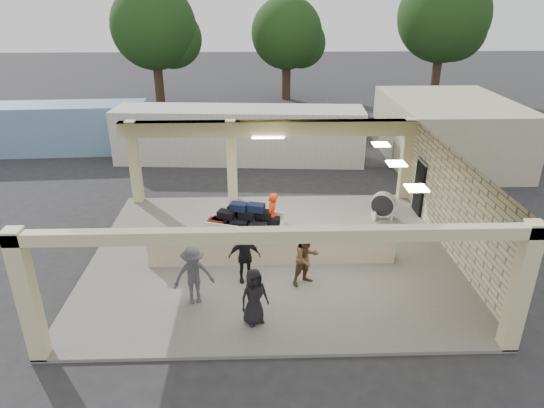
{
  "coord_description": "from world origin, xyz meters",
  "views": [
    {
      "loc": [
        -0.43,
        -14.35,
        8.3
      ],
      "look_at": [
        0.05,
        1.0,
        1.51
      ],
      "focal_mm": 32.0,
      "sensor_mm": 36.0,
      "label": 1
    }
  ],
  "objects_px": {
    "passenger_d": "(254,297)",
    "car_white_a": "(411,128)",
    "car_dark": "(369,126)",
    "passenger_c": "(194,275)",
    "car_white_b": "(457,125)",
    "luggage_cart": "(244,221)",
    "container_blue": "(52,128)",
    "container_white": "(239,135)",
    "baggage_handler": "(272,217)",
    "passenger_a": "(306,258)",
    "drum_fan": "(383,205)",
    "passenger_b": "(244,257)",
    "baggage_counter": "(272,248)"
  },
  "relations": [
    {
      "from": "drum_fan",
      "to": "baggage_handler",
      "type": "distance_m",
      "value": 4.68
    },
    {
      "from": "drum_fan",
      "to": "passenger_d",
      "type": "height_order",
      "value": "passenger_d"
    },
    {
      "from": "passenger_a",
      "to": "passenger_b",
      "type": "relative_size",
      "value": 1.04
    },
    {
      "from": "car_white_a",
      "to": "container_blue",
      "type": "distance_m",
      "value": 20.67
    },
    {
      "from": "baggage_counter",
      "to": "luggage_cart",
      "type": "bearing_deg",
      "value": 122.55
    },
    {
      "from": "baggage_counter",
      "to": "passenger_a",
      "type": "xyz_separation_m",
      "value": [
        0.99,
        -1.32,
        0.38
      ]
    },
    {
      "from": "passenger_c",
      "to": "car_white_a",
      "type": "distance_m",
      "value": 19.87
    },
    {
      "from": "drum_fan",
      "to": "luggage_cart",
      "type": "bearing_deg",
      "value": -136.79
    },
    {
      "from": "passenger_a",
      "to": "passenger_c",
      "type": "distance_m",
      "value": 3.37
    },
    {
      "from": "container_white",
      "to": "car_white_b",
      "type": "bearing_deg",
      "value": 21.31
    },
    {
      "from": "passenger_b",
      "to": "car_white_b",
      "type": "height_order",
      "value": "passenger_b"
    },
    {
      "from": "drum_fan",
      "to": "passenger_c",
      "type": "distance_m",
      "value": 8.59
    },
    {
      "from": "baggage_counter",
      "to": "passenger_c",
      "type": "xyz_separation_m",
      "value": [
        -2.26,
        -2.19,
        0.4
      ]
    },
    {
      "from": "car_dark",
      "to": "drum_fan",
      "type": "bearing_deg",
      "value": 178.9
    },
    {
      "from": "car_white_b",
      "to": "container_white",
      "type": "height_order",
      "value": "container_white"
    },
    {
      "from": "passenger_a",
      "to": "passenger_d",
      "type": "height_order",
      "value": "passenger_a"
    },
    {
      "from": "passenger_c",
      "to": "passenger_d",
      "type": "height_order",
      "value": "passenger_c"
    },
    {
      "from": "luggage_cart",
      "to": "car_white_b",
      "type": "xyz_separation_m",
      "value": [
        12.74,
        13.4,
        -0.15
      ]
    },
    {
      "from": "car_dark",
      "to": "passenger_d",
      "type": "bearing_deg",
      "value": 167.3
    },
    {
      "from": "drum_fan",
      "to": "car_white_b",
      "type": "height_order",
      "value": "car_white_b"
    },
    {
      "from": "car_dark",
      "to": "luggage_cart",
      "type": "bearing_deg",
      "value": 159.67
    },
    {
      "from": "container_white",
      "to": "container_blue",
      "type": "height_order",
      "value": "container_white"
    },
    {
      "from": "passenger_d",
      "to": "car_white_a",
      "type": "bearing_deg",
      "value": 34.91
    },
    {
      "from": "baggage_counter",
      "to": "passenger_a",
      "type": "height_order",
      "value": "passenger_a"
    },
    {
      "from": "baggage_counter",
      "to": "car_white_a",
      "type": "relative_size",
      "value": 1.56
    },
    {
      "from": "container_white",
      "to": "container_blue",
      "type": "distance_m",
      "value": 10.55
    },
    {
      "from": "drum_fan",
      "to": "car_white_a",
      "type": "xyz_separation_m",
      "value": [
        4.41,
        11.11,
        0.07
      ]
    },
    {
      "from": "passenger_c",
      "to": "car_dark",
      "type": "xyz_separation_m",
      "value": [
        8.64,
        16.95,
        -0.25
      ]
    },
    {
      "from": "drum_fan",
      "to": "passenger_d",
      "type": "xyz_separation_m",
      "value": [
        -4.99,
        -6.34,
        0.23
      ]
    },
    {
      "from": "luggage_cart",
      "to": "passenger_d",
      "type": "distance_m",
      "value": 4.64
    },
    {
      "from": "baggage_counter",
      "to": "drum_fan",
      "type": "distance_m",
      "value": 5.45
    },
    {
      "from": "luggage_cart",
      "to": "container_white",
      "type": "relative_size",
      "value": 0.22
    },
    {
      "from": "baggage_counter",
      "to": "passenger_b",
      "type": "height_order",
      "value": "passenger_b"
    },
    {
      "from": "luggage_cart",
      "to": "passenger_b",
      "type": "xyz_separation_m",
      "value": [
        0.07,
        -2.58,
        0.05
      ]
    },
    {
      "from": "container_blue",
      "to": "car_white_b",
      "type": "bearing_deg",
      "value": 2.28
    },
    {
      "from": "passenger_c",
      "to": "car_white_b",
      "type": "bearing_deg",
      "value": 36.55
    },
    {
      "from": "luggage_cart",
      "to": "car_dark",
      "type": "height_order",
      "value": "luggage_cart"
    },
    {
      "from": "luggage_cart",
      "to": "car_white_a",
      "type": "distance_m",
      "value": 16.12
    },
    {
      "from": "passenger_a",
      "to": "container_white",
      "type": "relative_size",
      "value": 0.14
    },
    {
      "from": "baggage_counter",
      "to": "luggage_cart",
      "type": "distance_m",
      "value": 1.76
    },
    {
      "from": "luggage_cart",
      "to": "car_white_a",
      "type": "xyz_separation_m",
      "value": [
        9.77,
        12.83,
        -0.13
      ]
    },
    {
      "from": "car_white_a",
      "to": "passenger_a",
      "type": "bearing_deg",
      "value": 147.04
    },
    {
      "from": "passenger_a",
      "to": "car_white_a",
      "type": "bearing_deg",
      "value": 32.14
    },
    {
      "from": "car_white_a",
      "to": "container_blue",
      "type": "relative_size",
      "value": 0.51
    },
    {
      "from": "container_blue",
      "to": "passenger_b",
      "type": "bearing_deg",
      "value": -54.71
    },
    {
      "from": "baggage_handler",
      "to": "car_white_b",
      "type": "bearing_deg",
      "value": 156.66
    },
    {
      "from": "passenger_b",
      "to": "container_blue",
      "type": "height_order",
      "value": "container_blue"
    },
    {
      "from": "drum_fan",
      "to": "car_white_a",
      "type": "distance_m",
      "value": 11.95
    },
    {
      "from": "passenger_b",
      "to": "car_dark",
      "type": "bearing_deg",
      "value": 59.27
    },
    {
      "from": "baggage_handler",
      "to": "passenger_b",
      "type": "bearing_deg",
      "value": -0.61
    }
  ]
}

